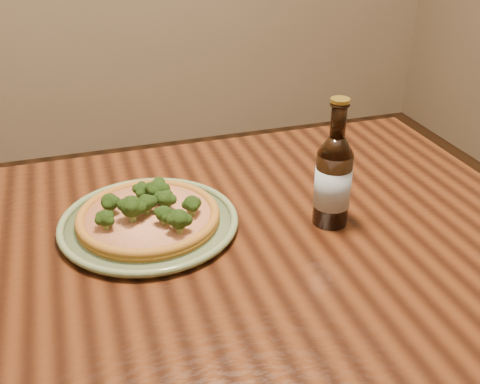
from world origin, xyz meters
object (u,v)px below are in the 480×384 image
object	(u,v)px
table	(126,307)
beer_bottle	(333,179)
plate	(149,222)
pizza	(148,215)

from	to	relation	value
table	beer_bottle	world-z (taller)	beer_bottle
plate	pizza	xyz separation A→B (m)	(0.00, -0.00, 0.02)
plate	beer_bottle	distance (m)	0.35
table	pizza	bearing A→B (deg)	56.34
table	pizza	distance (m)	0.17
table	beer_bottle	bearing A→B (deg)	2.24
plate	pizza	distance (m)	0.02
plate	pizza	size ratio (longest dim) A/B	1.26
table	beer_bottle	size ratio (longest dim) A/B	6.53
beer_bottle	table	bearing A→B (deg)	-173.49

